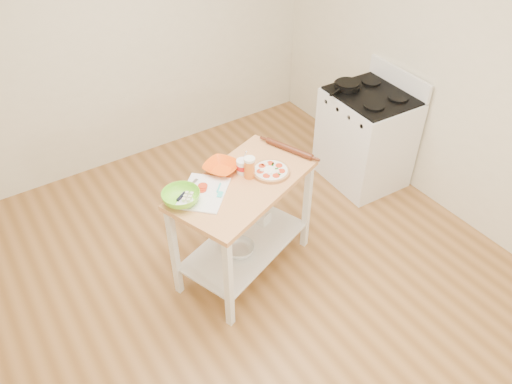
{
  "coord_description": "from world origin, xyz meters",
  "views": [
    {
      "loc": [
        -1.49,
        -2.21,
        3.14
      ],
      "look_at": [
        0.09,
        0.16,
        0.8
      ],
      "focal_mm": 35.0,
      "sensor_mm": 36.0,
      "label": 1
    }
  ],
  "objects_px": {
    "pizza": "(271,171)",
    "knife": "(185,193)",
    "gas_stove": "(366,137)",
    "shelf_glass_bowl": "(240,249)",
    "prep_island": "(244,208)",
    "rolling_pin": "(289,149)",
    "shelf_bin": "(262,217)",
    "skillet": "(347,85)",
    "spatula": "(219,191)",
    "beer_pint": "(249,167)",
    "yogurt_tub": "(242,166)",
    "cutting_board": "(203,193)",
    "green_bowl": "(181,197)",
    "orange_bowl": "(221,168)"
  },
  "relations": [
    {
      "from": "orange_bowl",
      "to": "yogurt_tub",
      "type": "distance_m",
      "value": 0.16
    },
    {
      "from": "green_bowl",
      "to": "shelf_glass_bowl",
      "type": "relative_size",
      "value": 1.11
    },
    {
      "from": "shelf_glass_bowl",
      "to": "orange_bowl",
      "type": "bearing_deg",
      "value": 86.01
    },
    {
      "from": "gas_stove",
      "to": "cutting_board",
      "type": "xyz_separation_m",
      "value": [
        -1.96,
        -0.34,
        0.43
      ]
    },
    {
      "from": "knife",
      "to": "pizza",
      "type": "bearing_deg",
      "value": -40.19
    },
    {
      "from": "prep_island",
      "to": "beer_pint",
      "type": "distance_m",
      "value": 0.35
    },
    {
      "from": "skillet",
      "to": "shelf_glass_bowl",
      "type": "distance_m",
      "value": 1.87
    },
    {
      "from": "spatula",
      "to": "shelf_glass_bowl",
      "type": "xyz_separation_m",
      "value": [
        0.12,
        -0.05,
        -0.62
      ]
    },
    {
      "from": "orange_bowl",
      "to": "shelf_glass_bowl",
      "type": "distance_m",
      "value": 0.68
    },
    {
      "from": "gas_stove",
      "to": "yogurt_tub",
      "type": "height_order",
      "value": "gas_stove"
    },
    {
      "from": "spatula",
      "to": "beer_pint",
      "type": "xyz_separation_m",
      "value": [
        0.28,
        0.03,
        0.07
      ]
    },
    {
      "from": "knife",
      "to": "orange_bowl",
      "type": "distance_m",
      "value": 0.37
    },
    {
      "from": "cutting_board",
      "to": "spatula",
      "type": "height_order",
      "value": "cutting_board"
    },
    {
      "from": "rolling_pin",
      "to": "shelf_bin",
      "type": "distance_m",
      "value": 0.66
    },
    {
      "from": "green_bowl",
      "to": "beer_pint",
      "type": "bearing_deg",
      "value": -2.38
    },
    {
      "from": "cutting_board",
      "to": "rolling_pin",
      "type": "height_order",
      "value": "rolling_pin"
    },
    {
      "from": "gas_stove",
      "to": "pizza",
      "type": "relative_size",
      "value": 3.91
    },
    {
      "from": "prep_island",
      "to": "shelf_bin",
      "type": "height_order",
      "value": "prep_island"
    },
    {
      "from": "pizza",
      "to": "knife",
      "type": "height_order",
      "value": "pizza"
    },
    {
      "from": "orange_bowl",
      "to": "knife",
      "type": "bearing_deg",
      "value": -165.16
    },
    {
      "from": "knife",
      "to": "shelf_bin",
      "type": "xyz_separation_m",
      "value": [
        0.69,
        0.03,
        -0.6
      ]
    },
    {
      "from": "prep_island",
      "to": "shelf_glass_bowl",
      "type": "bearing_deg",
      "value": -143.96
    },
    {
      "from": "cutting_board",
      "to": "beer_pint",
      "type": "relative_size",
      "value": 2.97
    },
    {
      "from": "cutting_board",
      "to": "knife",
      "type": "bearing_deg",
      "value": 105.8
    },
    {
      "from": "knife",
      "to": "beer_pint",
      "type": "xyz_separation_m",
      "value": [
        0.49,
        -0.08,
        0.07
      ]
    },
    {
      "from": "prep_island",
      "to": "pizza",
      "type": "relative_size",
      "value": 4.43
    },
    {
      "from": "prep_island",
      "to": "rolling_pin",
      "type": "distance_m",
      "value": 0.59
    },
    {
      "from": "prep_island",
      "to": "orange_bowl",
      "type": "xyz_separation_m",
      "value": [
        -0.06,
        0.2,
        0.28
      ]
    },
    {
      "from": "gas_stove",
      "to": "rolling_pin",
      "type": "xyz_separation_m",
      "value": [
        -1.14,
        -0.26,
        0.45
      ]
    },
    {
      "from": "prep_island",
      "to": "orange_bowl",
      "type": "height_order",
      "value": "orange_bowl"
    },
    {
      "from": "beer_pint",
      "to": "yogurt_tub",
      "type": "bearing_deg",
      "value": 100.59
    },
    {
      "from": "cutting_board",
      "to": "pizza",
      "type": "bearing_deg",
      "value": -51.52
    },
    {
      "from": "knife",
      "to": "yogurt_tub",
      "type": "bearing_deg",
      "value": -29.89
    },
    {
      "from": "gas_stove",
      "to": "orange_bowl",
      "type": "relative_size",
      "value": 4.42
    },
    {
      "from": "pizza",
      "to": "spatula",
      "type": "bearing_deg",
      "value": 178.44
    },
    {
      "from": "gas_stove",
      "to": "shelf_bin",
      "type": "relative_size",
      "value": 10.42
    },
    {
      "from": "cutting_board",
      "to": "shelf_bin",
      "type": "xyz_separation_m",
      "value": [
        0.58,
        0.09,
        -0.59
      ]
    },
    {
      "from": "pizza",
      "to": "knife",
      "type": "xyz_separation_m",
      "value": [
        -0.65,
        0.13,
        0.0
      ]
    },
    {
      "from": "skillet",
      "to": "shelf_glass_bowl",
      "type": "relative_size",
      "value": 1.65
    },
    {
      "from": "yogurt_tub",
      "to": "green_bowl",
      "type": "bearing_deg",
      "value": -174.5
    },
    {
      "from": "cutting_board",
      "to": "orange_bowl",
      "type": "height_order",
      "value": "orange_bowl"
    },
    {
      "from": "prep_island",
      "to": "beer_pint",
      "type": "bearing_deg",
      "value": 18.7
    },
    {
      "from": "gas_stove",
      "to": "shelf_bin",
      "type": "xyz_separation_m",
      "value": [
        -1.38,
        -0.25,
        -0.16
      ]
    },
    {
      "from": "skillet",
      "to": "green_bowl",
      "type": "bearing_deg",
      "value": -178.56
    },
    {
      "from": "skillet",
      "to": "spatula",
      "type": "bearing_deg",
      "value": -174.58
    },
    {
      "from": "cutting_board",
      "to": "knife",
      "type": "height_order",
      "value": "cutting_board"
    },
    {
      "from": "shelf_bin",
      "to": "shelf_glass_bowl",
      "type": "bearing_deg",
      "value": -150.78
    },
    {
      "from": "gas_stove",
      "to": "shelf_glass_bowl",
      "type": "relative_size",
      "value": 4.66
    },
    {
      "from": "skillet",
      "to": "spatula",
      "type": "height_order",
      "value": "skillet"
    },
    {
      "from": "pizza",
      "to": "yogurt_tub",
      "type": "bearing_deg",
      "value": 144.67
    }
  ]
}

